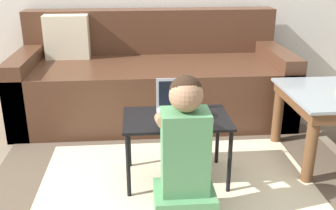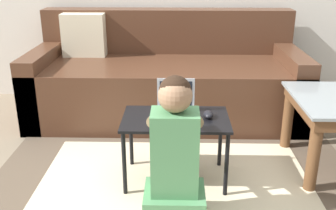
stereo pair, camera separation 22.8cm
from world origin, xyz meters
name	(u,v)px [view 1 (the left image)]	position (x,y,z in m)	size (l,w,h in m)	color
ground_plane	(162,187)	(0.00, 0.00, 0.00)	(16.00, 16.00, 0.00)	#7F705B
area_rug	(180,198)	(0.09, -0.13, 0.00)	(2.25, 1.93, 0.01)	brown
couch	(152,80)	(0.00, 1.17, 0.30)	(2.17, 0.94, 0.85)	#4C2D1E
laptop_desk	(176,125)	(0.09, 0.08, 0.36)	(0.61, 0.39, 0.41)	black
laptop	(176,110)	(0.09, 0.11, 0.44)	(0.22, 0.19, 0.21)	#B7BCC6
computer_mouse	(208,113)	(0.28, 0.09, 0.43)	(0.06, 0.10, 0.04)	black
person_seated	(185,161)	(0.09, -0.33, 0.35)	(0.30, 0.41, 0.78)	#518E5B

